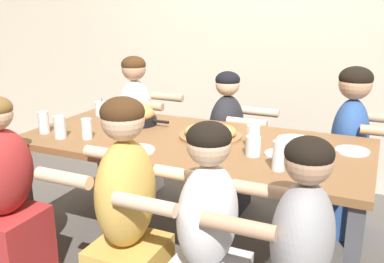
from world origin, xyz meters
name	(u,v)px	position (x,y,z in m)	size (l,w,h in m)	color
ground_plane	(192,252)	(0.00, 0.00, 0.00)	(18.00, 18.00, 0.00)	#514C47
dining_table	(192,152)	(0.00, 0.00, 0.68)	(2.04, 0.94, 0.76)	brown
pizza_board_main	(210,133)	(0.08, 0.08, 0.78)	(0.38, 0.38, 0.06)	#996B42
skillet_bowl	(140,116)	(-0.46, 0.17, 0.81)	(0.33, 0.23, 0.13)	black
empty_plate_a	(284,155)	(0.56, -0.06, 0.76)	(0.20, 0.20, 0.02)	white
empty_plate_b	(295,140)	(0.56, 0.23, 0.76)	(0.21, 0.21, 0.02)	white
empty_plate_c	(352,151)	(0.88, 0.16, 0.76)	(0.18, 0.18, 0.02)	white
empty_plate_d	(135,150)	(-0.19, -0.32, 0.76)	(0.22, 0.22, 0.02)	white
cocktail_glass_blue	(101,109)	(-0.85, 0.27, 0.80)	(0.08, 0.08, 0.13)	silver
drinking_glass_a	(60,129)	(-0.73, -0.30, 0.82)	(0.07, 0.07, 0.14)	silver
drinking_glass_b	(253,139)	(0.37, -0.01, 0.81)	(0.07, 0.07, 0.13)	silver
drinking_glass_c	(253,147)	(0.41, -0.13, 0.81)	(0.08, 0.08, 0.11)	silver
drinking_glass_d	(279,157)	(0.58, -0.28, 0.82)	(0.06, 0.06, 0.15)	silver
drinking_glass_e	(87,130)	(-0.58, -0.24, 0.81)	(0.06, 0.06, 0.12)	silver
drinking_glass_f	(44,124)	(-0.90, -0.25, 0.82)	(0.07, 0.07, 0.14)	silver
drinking_glass_g	(124,105)	(-0.70, 0.35, 0.83)	(0.08, 0.08, 0.14)	silver
diner_far_right	(348,158)	(0.84, 0.69, 0.54)	(0.51, 0.40, 1.15)	#2D5193
diner_near_center	(127,226)	(-0.02, -0.69, 0.53)	(0.51, 0.40, 1.14)	gold
diner_far_left	(136,132)	(-0.82, 0.69, 0.52)	(0.51, 0.40, 1.14)	silver
diner_near_left	(7,204)	(-0.79, -0.69, 0.48)	(0.51, 0.40, 1.08)	#B22D2D
diner_near_midright	(207,253)	(0.38, -0.69, 0.49)	(0.51, 0.40, 1.08)	silver
diner_far_center	(227,149)	(-0.03, 0.69, 0.48)	(0.51, 0.40, 1.07)	#232328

